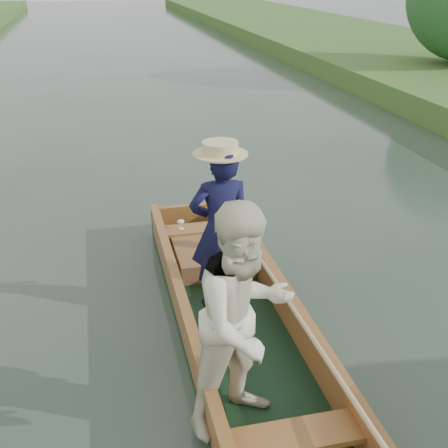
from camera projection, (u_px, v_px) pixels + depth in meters
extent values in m
plane|color=#283D30|center=(238.00, 338.00, 5.46)|extent=(120.00, 120.00, 0.00)
cube|color=black|center=(238.00, 334.00, 5.45)|extent=(1.10, 5.00, 0.08)
cube|color=#93582D|center=(186.00, 324.00, 5.26)|extent=(0.08, 5.00, 0.32)
cube|color=#93582D|center=(289.00, 310.00, 5.47)|extent=(0.08, 5.00, 0.32)
cube|color=#93582D|center=(193.00, 216.00, 7.54)|extent=(1.10, 0.08, 0.32)
cube|color=#93582D|center=(185.00, 308.00, 5.18)|extent=(0.10, 5.00, 0.04)
cube|color=#93582D|center=(290.00, 294.00, 5.39)|extent=(0.10, 5.00, 0.04)
cube|color=#93582D|center=(201.00, 229.00, 7.02)|extent=(0.94, 0.30, 0.05)
cube|color=#93582D|center=(295.00, 436.00, 3.92)|extent=(0.94, 0.30, 0.05)
imported|color=#101135|center=(221.00, 229.00, 5.53)|extent=(0.62, 0.41, 1.70)
cylinder|color=beige|center=(220.00, 150.00, 5.19)|extent=(0.52, 0.52, 0.12)
imported|color=beige|center=(244.00, 320.00, 4.02)|extent=(1.08, 0.99, 1.81)
cube|color=brown|center=(211.00, 255.00, 6.62)|extent=(0.85, 0.90, 0.22)
sphere|color=tan|center=(240.00, 238.00, 6.50)|extent=(0.23, 0.23, 0.23)
sphere|color=tan|center=(240.00, 225.00, 6.42)|extent=(0.17, 0.17, 0.17)
sphere|color=tan|center=(235.00, 220.00, 6.37)|extent=(0.06, 0.06, 0.06)
sphere|color=tan|center=(246.00, 219.00, 6.40)|extent=(0.06, 0.06, 0.06)
sphere|color=tan|center=(242.00, 229.00, 6.36)|extent=(0.07, 0.07, 0.07)
sphere|color=tan|center=(232.00, 237.00, 6.44)|extent=(0.08, 0.08, 0.08)
sphere|color=tan|center=(249.00, 235.00, 6.49)|extent=(0.08, 0.08, 0.08)
sphere|color=tan|center=(236.00, 247.00, 6.50)|extent=(0.09, 0.09, 0.09)
sphere|color=tan|center=(245.00, 246.00, 6.52)|extent=(0.09, 0.09, 0.09)
cylinder|color=silver|center=(181.00, 229.00, 6.96)|extent=(0.07, 0.07, 0.01)
cylinder|color=silver|center=(181.00, 226.00, 6.94)|extent=(0.01, 0.01, 0.08)
ellipsoid|color=silver|center=(181.00, 222.00, 6.92)|extent=(0.09, 0.09, 0.05)
cylinder|color=tan|center=(283.00, 294.00, 5.32)|extent=(0.04, 4.57, 0.20)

